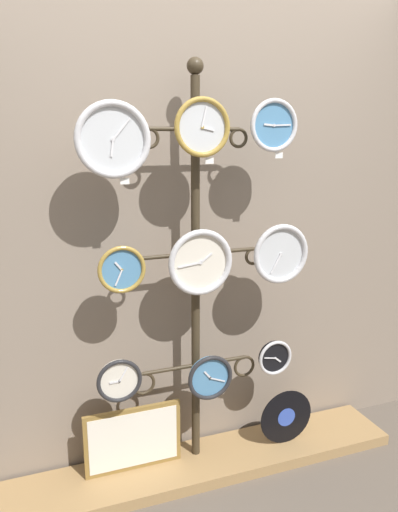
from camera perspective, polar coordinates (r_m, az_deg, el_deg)
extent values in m
cube|color=gray|center=(2.57, -1.65, 5.94)|extent=(4.40, 0.04, 2.80)
cube|color=#9E7A4C|center=(2.89, 0.07, -22.65)|extent=(2.20, 0.36, 0.06)
cylinder|color=#382D1E|center=(2.95, -0.37, -22.32)|extent=(0.35, 0.35, 0.02)
cylinder|color=#382D1E|center=(2.50, -0.40, -3.30)|extent=(0.04, 0.04, 1.99)
sphere|color=#382D1E|center=(2.41, -0.44, 20.91)|extent=(0.08, 0.08, 0.08)
cylinder|color=#382D1E|center=(2.36, -3.05, 14.30)|extent=(0.22, 0.02, 0.02)
torus|color=#382D1E|center=(2.33, -5.72, 13.26)|extent=(0.10, 0.02, 0.10)
cylinder|color=#382D1E|center=(2.43, 2.10, 14.28)|extent=(0.22, 0.02, 0.02)
torus|color=#382D1E|center=(2.48, 4.53, 13.30)|extent=(0.10, 0.02, 0.10)
cylinder|color=#382D1E|center=(2.41, -3.96, -0.05)|extent=(0.32, 0.02, 0.02)
torus|color=#382D1E|center=(2.38, -7.61, -1.27)|extent=(0.09, 0.02, 0.09)
cylinder|color=#382D1E|center=(2.52, 2.99, 0.54)|extent=(0.32, 0.02, 0.02)
torus|color=#382D1E|center=(2.59, 6.21, -0.03)|extent=(0.09, 0.02, 0.09)
cylinder|color=#382D1E|center=(2.62, -3.34, -12.81)|extent=(0.28, 0.02, 0.02)
torus|color=#382D1E|center=(2.61, -6.37, -14.29)|extent=(0.12, 0.02, 0.12)
cylinder|color=#382D1E|center=(2.71, 2.47, -11.90)|extent=(0.28, 0.02, 0.02)
torus|color=#382D1E|center=(2.78, 5.19, -12.43)|extent=(0.12, 0.02, 0.12)
cylinder|color=silver|center=(2.20, -9.87, 12.97)|extent=(0.30, 0.02, 0.30)
torus|color=silver|center=(2.18, -9.78, 12.98)|extent=(0.33, 0.03, 0.33)
cylinder|color=silver|center=(2.18, -9.79, 12.98)|extent=(0.02, 0.01, 0.02)
cube|color=silver|center=(2.18, -9.89, 12.04)|extent=(0.02, 0.00, 0.07)
cube|color=silver|center=(2.19, -8.83, 14.17)|extent=(0.08, 0.00, 0.09)
cylinder|color=silver|center=(2.30, 0.27, 14.49)|extent=(0.24, 0.02, 0.24)
torus|color=#A58438|center=(2.28, 0.41, 14.50)|extent=(0.27, 0.02, 0.27)
cylinder|color=#A58438|center=(2.28, 0.41, 14.50)|extent=(0.01, 0.01, 0.01)
cube|color=silver|center=(2.29, 1.10, 14.33)|extent=(0.06, 0.00, 0.02)
cube|color=silver|center=(2.29, 0.70, 15.64)|extent=(0.03, 0.00, 0.09)
cylinder|color=#4C84B2|center=(2.45, 8.42, 14.54)|extent=(0.22, 0.02, 0.22)
torus|color=silver|center=(2.43, 8.60, 14.55)|extent=(0.25, 0.02, 0.25)
cylinder|color=silver|center=(2.43, 8.60, 14.55)|extent=(0.01, 0.01, 0.01)
cube|color=silver|center=(2.42, 8.04, 14.62)|extent=(0.05, 0.00, 0.01)
cube|color=silver|center=(2.45, 9.54, 14.54)|extent=(0.09, 0.00, 0.01)
cylinder|color=#4C84B2|center=(2.28, -8.88, -1.47)|extent=(0.20, 0.02, 0.20)
torus|color=#A58438|center=(2.27, -8.80, -1.56)|extent=(0.22, 0.02, 0.22)
cylinder|color=#A58438|center=(2.27, -8.80, -1.56)|extent=(0.01, 0.01, 0.01)
cube|color=silver|center=(2.26, -9.18, -1.14)|extent=(0.04, 0.00, 0.04)
cube|color=silver|center=(2.27, -9.16, -2.48)|extent=(0.04, 0.00, 0.07)
cylinder|color=silver|center=(2.40, 0.07, -0.67)|extent=(0.30, 0.02, 0.30)
torus|color=silver|center=(2.38, 0.21, -0.76)|extent=(0.33, 0.03, 0.33)
cylinder|color=silver|center=(2.38, 0.20, -0.75)|extent=(0.02, 0.01, 0.02)
cube|color=silver|center=(2.39, 0.85, -0.22)|extent=(0.06, 0.00, 0.05)
cube|color=silver|center=(2.36, -1.08, -1.05)|extent=(0.12, 0.00, 0.02)
cylinder|color=silver|center=(2.53, 9.19, 0.29)|extent=(0.28, 0.02, 0.28)
torus|color=silver|center=(2.52, 9.37, 0.21)|extent=(0.30, 0.03, 0.30)
cylinder|color=silver|center=(2.52, 9.36, 0.22)|extent=(0.02, 0.01, 0.02)
cube|color=silver|center=(2.52, 9.02, -0.45)|extent=(0.04, 0.00, 0.06)
cube|color=silver|center=(2.51, 8.81, -0.88)|extent=(0.06, 0.00, 0.10)
cylinder|color=silver|center=(2.45, -9.14, -13.79)|extent=(0.20, 0.02, 0.20)
torus|color=#262628|center=(2.44, -9.07, -13.94)|extent=(0.22, 0.02, 0.22)
cylinder|color=#262628|center=(2.44, -9.07, -13.94)|extent=(0.01, 0.01, 0.01)
cube|color=silver|center=(2.44, -9.63, -14.04)|extent=(0.05, 0.00, 0.01)
cube|color=silver|center=(2.43, -8.63, -13.21)|extent=(0.05, 0.00, 0.07)
cylinder|color=#4C84B2|center=(2.62, 1.19, -13.62)|extent=(0.22, 0.02, 0.22)
torus|color=#262628|center=(2.60, 1.32, -13.76)|extent=(0.24, 0.02, 0.24)
cylinder|color=#262628|center=(2.60, 1.32, -13.76)|extent=(0.01, 0.01, 0.01)
cube|color=silver|center=(2.59, 0.98, -13.43)|extent=(0.04, 0.00, 0.05)
cube|color=silver|center=(2.62, 2.16, -13.95)|extent=(0.08, 0.00, 0.04)
cylinder|color=black|center=(2.74, 8.58, -11.33)|extent=(0.18, 0.02, 0.18)
torus|color=silver|center=(2.73, 8.73, -11.45)|extent=(0.19, 0.02, 0.19)
cylinder|color=silver|center=(2.73, 8.73, -11.45)|extent=(0.01, 0.01, 0.01)
cube|color=silver|center=(2.74, 9.03, -11.65)|extent=(0.04, 0.00, 0.03)
cube|color=silver|center=(2.71, 8.12, -11.47)|extent=(0.07, 0.00, 0.02)
cylinder|color=black|center=(2.96, 9.93, -17.66)|extent=(0.32, 0.01, 0.32)
cylinder|color=#334FB2|center=(2.95, 9.97, -17.70)|extent=(0.11, 0.00, 0.11)
cube|color=olive|center=(2.74, -7.53, -19.99)|extent=(0.50, 0.02, 0.34)
cube|color=white|center=(2.73, -7.47, -20.11)|extent=(0.46, 0.00, 0.30)
cube|color=white|center=(2.20, -8.48, 8.47)|extent=(0.04, 0.00, 0.03)
cube|color=white|center=(2.30, 1.21, 10.84)|extent=(0.04, 0.00, 0.03)
cube|color=white|center=(2.46, 9.12, 11.30)|extent=(0.04, 0.00, 0.03)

